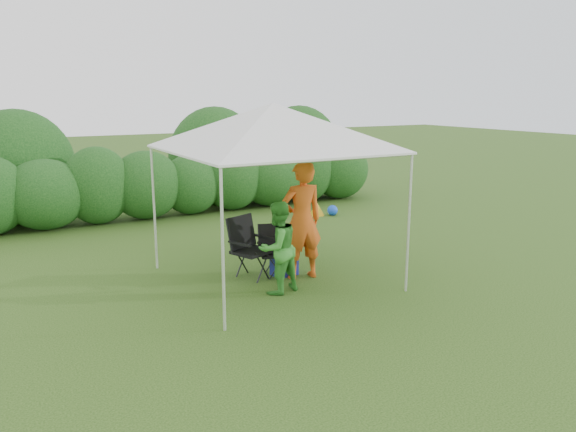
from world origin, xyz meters
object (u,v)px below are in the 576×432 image
chair_right (273,247)px  man (302,220)px  cooler (284,265)px  woman (278,248)px  chair_left (248,243)px  canopy (273,127)px

chair_right → man: (0.31, -0.39, 0.49)m
man → cooler: (-0.18, 0.25, -0.79)m
woman → cooler: woman is taller
chair_right → chair_left: chair_left is taller
chair_right → woman: 0.93m
woman → canopy: bearing=-127.3°
chair_right → man: man is taller
chair_left → cooler: bearing=-41.8°
canopy → chair_left: bearing=135.2°
man → woman: 0.85m
man → woman: bearing=38.3°
canopy → chair_right: 2.00m
canopy → cooler: bearing=21.7°
chair_left → chair_right: bearing=-31.4°
canopy → man: size_ratio=1.61×
canopy → cooler: size_ratio=6.83×
chair_left → cooler: 0.72m
chair_right → chair_left: bearing=-172.1°
canopy → man: 1.57m
chair_right → cooler: 0.35m
cooler → canopy: bearing=-166.1°
canopy → man: bearing=-19.5°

